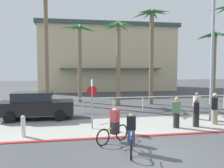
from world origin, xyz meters
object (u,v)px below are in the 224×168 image
object	(u,v)px
pedestrian_1	(196,114)
pedestrian_3	(197,107)
car_black_1	(36,105)
palm_tree_1	(79,42)
palm_tree_2	(118,40)
palm_tree_0	(46,22)
cyclist_blue_0	(131,134)
streetlight_curb	(215,49)
pedestrian_0	(176,114)
palm_tree_3	(151,34)
bollard_1	(23,126)
pedestrian_2	(215,110)
palm_tree_4	(214,48)
cyclist_yellow_1	(114,126)
stop_sign_bike_lane	(92,97)

from	to	relation	value
pedestrian_1	pedestrian_3	world-z (taller)	pedestrian_3
car_black_1	palm_tree_1	bearing A→B (deg)	66.53
pedestrian_3	palm_tree_2	bearing A→B (deg)	119.46
palm_tree_0	cyclist_blue_0	bearing A→B (deg)	-72.70
streetlight_curb	pedestrian_0	world-z (taller)	streetlight_curb
palm_tree_3	pedestrian_3	world-z (taller)	palm_tree_3
bollard_1	cyclist_blue_0	size ratio (longest dim) A/B	0.56
streetlight_curb	cyclist_blue_0	xyz separation A→B (m)	(-6.11, -4.25, -3.58)
streetlight_curb	palm_tree_1	xyz separation A→B (m)	(-7.45, 9.19, 1.17)
palm_tree_1	pedestrian_1	bearing A→B (deg)	-60.95
pedestrian_0	pedestrian_2	world-z (taller)	pedestrian_2
cyclist_blue_0	pedestrian_0	distance (m)	4.51
palm_tree_2	palm_tree_4	xyz separation A→B (m)	(9.44, 0.84, -0.42)
pedestrian_0	pedestrian_3	bearing A→B (deg)	38.69
palm_tree_0	cyclist_yellow_1	world-z (taller)	palm_tree_0
pedestrian_0	palm_tree_4	bearing A→B (deg)	48.64
palm_tree_3	bollard_1	bearing A→B (deg)	-137.14
bollard_1	palm_tree_1	bearing A→B (deg)	74.05
cyclist_yellow_1	pedestrian_2	world-z (taller)	pedestrian_2
pedestrian_3	palm_tree_0	bearing A→B (deg)	137.50
stop_sign_bike_lane	palm_tree_1	world-z (taller)	palm_tree_1
stop_sign_bike_lane	palm_tree_0	size ratio (longest dim) A/B	0.25
pedestrian_3	cyclist_blue_0	bearing A→B (deg)	-138.25
pedestrian_3	palm_tree_3	bearing A→B (deg)	96.22
palm_tree_4	pedestrian_1	distance (m)	12.06
cyclist_blue_0	pedestrian_1	bearing A→B (deg)	35.39
streetlight_curb	pedestrian_1	distance (m)	4.11
bollard_1	pedestrian_0	size ratio (longest dim) A/B	0.61
streetlight_curb	car_black_1	distance (m)	11.21
streetlight_curb	palm_tree_4	world-z (taller)	streetlight_curb
cyclist_yellow_1	pedestrian_1	xyz separation A→B (m)	(4.80, 1.77, 0.02)
palm_tree_1	palm_tree_4	world-z (taller)	palm_tree_1
palm_tree_0	palm_tree_1	world-z (taller)	palm_tree_0
bollard_1	pedestrian_2	world-z (taller)	pedestrian_2
car_black_1	pedestrian_2	bearing A→B (deg)	-17.18
palm_tree_3	pedestrian_2	size ratio (longest dim) A/B	4.62
palm_tree_1	cyclist_blue_0	distance (m)	14.32
palm_tree_4	pedestrian_0	size ratio (longest dim) A/B	4.00
cyclist_yellow_1	pedestrian_3	bearing A→B (deg)	30.86
car_black_1	cyclist_yellow_1	distance (m)	6.55
stop_sign_bike_lane	pedestrian_1	size ratio (longest dim) A/B	1.63
pedestrian_2	car_black_1	bearing A→B (deg)	162.82
stop_sign_bike_lane	pedestrian_3	bearing A→B (deg)	9.38
palm_tree_3	pedestrian_2	bearing A→B (deg)	-82.31
palm_tree_0	palm_tree_3	bearing A→B (deg)	-15.15
car_black_1	pedestrian_0	size ratio (longest dim) A/B	2.68
palm_tree_0	palm_tree_2	xyz separation A→B (m)	(6.00, -2.39, -1.77)
palm_tree_4	cyclist_blue_0	bearing A→B (deg)	-132.73
pedestrian_0	pedestrian_1	distance (m)	1.13
palm_tree_2	palm_tree_4	world-z (taller)	palm_tree_2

